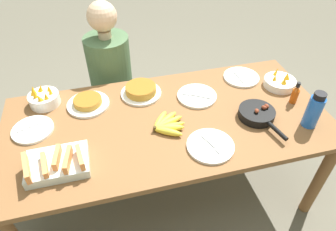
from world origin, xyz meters
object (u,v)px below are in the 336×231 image
object	(u,v)px
frittata_plate_side	(88,103)
empty_plate_far_right	(197,96)
fruit_bowl_mango	(44,98)
banana_bunch	(166,125)
water_bottle	(314,110)
hot_sauce_bottle	(295,94)
empty_plate_mid_edge	(210,146)
empty_plate_far_left	(241,77)
empty_plate_near_front	(33,130)
fruit_bowl_citrus	(280,82)
person_figure	(113,89)
skillet	(257,114)
frittata_plate_center	(141,91)
melon_tray	(57,163)

from	to	relation	value
frittata_plate_side	empty_plate_far_right	distance (m)	0.68
empty_plate_far_right	fruit_bowl_mango	bearing A→B (deg)	169.63
banana_bunch	water_bottle	xyz separation A→B (m)	(0.79, -0.18, 0.09)
hot_sauce_bottle	empty_plate_mid_edge	bearing A→B (deg)	-160.06
banana_bunch	empty_plate_far_right	xyz separation A→B (m)	(0.26, 0.22, -0.01)
empty_plate_mid_edge	empty_plate_far_right	bearing A→B (deg)	80.91
banana_bunch	frittata_plate_side	size ratio (longest dim) A/B	0.93
empty_plate_far_left	empty_plate_near_front	bearing A→B (deg)	-172.17
fruit_bowl_citrus	fruit_bowl_mango	bearing A→B (deg)	172.71
banana_bunch	fruit_bowl_mango	distance (m)	0.78
frittata_plate_side	water_bottle	size ratio (longest dim) A/B	1.15
empty_plate_near_front	person_figure	xyz separation A→B (m)	(0.49, 0.57, -0.22)
empty_plate_mid_edge	water_bottle	world-z (taller)	water_bottle
empty_plate_far_left	fruit_bowl_citrus	bearing A→B (deg)	-35.20
banana_bunch	fruit_bowl_mango	size ratio (longest dim) A/B	1.31
frittata_plate_side	person_figure	bearing A→B (deg)	67.74
empty_plate_mid_edge	fruit_bowl_mango	bearing A→B (deg)	145.36
water_bottle	empty_plate_far_right	bearing A→B (deg)	143.11
banana_bunch	frittata_plate_side	distance (m)	0.52
hot_sauce_bottle	frittata_plate_side	bearing A→B (deg)	166.96
skillet	empty_plate_mid_edge	bearing A→B (deg)	-77.80
skillet	frittata_plate_center	size ratio (longest dim) A/B	1.35
melon_tray	empty_plate_far_left	world-z (taller)	melon_tray
frittata_plate_center	skillet	bearing A→B (deg)	-32.31
fruit_bowl_mango	fruit_bowl_citrus	xyz separation A→B (m)	(1.49, -0.19, -0.01)
empty_plate_near_front	hot_sauce_bottle	size ratio (longest dim) A/B	1.55
frittata_plate_center	empty_plate_near_front	distance (m)	0.67
skillet	fruit_bowl_mango	size ratio (longest dim) A/B	1.91
frittata_plate_center	person_figure	distance (m)	0.49
fruit_bowl_citrus	empty_plate_far_right	bearing A→B (deg)	177.83
empty_plate_far_left	skillet	bearing A→B (deg)	-102.19
water_bottle	frittata_plate_side	bearing A→B (deg)	157.89
frittata_plate_center	empty_plate_mid_edge	xyz separation A→B (m)	(0.27, -0.54, -0.02)
skillet	empty_plate_far_left	size ratio (longest dim) A/B	1.44
banana_bunch	skillet	world-z (taller)	skillet
fruit_bowl_mango	frittata_plate_center	bearing A→B (deg)	-5.20
fruit_bowl_mango	fruit_bowl_citrus	distance (m)	1.51
frittata_plate_side	water_bottle	distance (m)	1.30
hot_sauce_bottle	person_figure	xyz separation A→B (m)	(-1.06, 0.71, -0.28)
fruit_bowl_mango	banana_bunch	bearing A→B (deg)	-30.23
empty_plate_near_front	water_bottle	distance (m)	1.56
empty_plate_near_front	water_bottle	size ratio (longest dim) A/B	1.01
fruit_bowl_citrus	melon_tray	bearing A→B (deg)	-166.14
empty_plate_near_front	fruit_bowl_citrus	xyz separation A→B (m)	(1.55, 0.04, 0.02)
empty_plate_far_right	fruit_bowl_mango	distance (m)	0.94
banana_bunch	frittata_plate_center	world-z (taller)	frittata_plate_center
empty_plate_mid_edge	fruit_bowl_mango	xyz separation A→B (m)	(-0.86, 0.59, 0.03)
fruit_bowl_citrus	hot_sauce_bottle	xyz separation A→B (m)	(-0.01, -0.17, 0.03)
fruit_bowl_citrus	hot_sauce_bottle	world-z (taller)	hot_sauce_bottle
empty_plate_far_right	empty_plate_mid_edge	distance (m)	0.43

